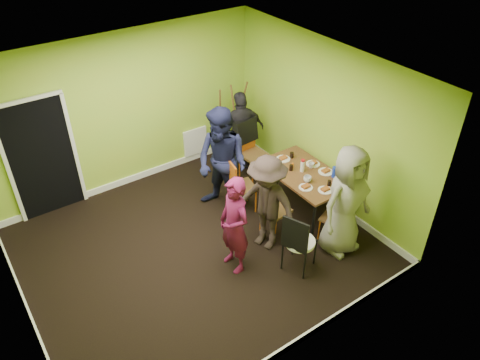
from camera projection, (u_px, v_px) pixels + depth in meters
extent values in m
plane|color=black|center=(197.00, 247.00, 7.29)|extent=(5.00, 5.00, 0.00)
cube|color=#A5C031|center=(125.00, 112.00, 7.99)|extent=(5.00, 0.04, 2.80)
cube|color=#A5C031|center=(297.00, 271.00, 4.98)|extent=(5.00, 0.04, 2.80)
cube|color=#A5C031|center=(1.00, 244.00, 5.32)|extent=(0.04, 4.50, 2.80)
cube|color=#A5C031|center=(324.00, 124.00, 7.65)|extent=(0.04, 4.50, 2.80)
cube|color=white|center=(184.00, 78.00, 5.68)|extent=(5.00, 4.50, 0.04)
cube|color=black|center=(42.00, 159.00, 7.49)|extent=(1.00, 0.05, 2.04)
cube|color=white|center=(195.00, 142.00, 9.16)|extent=(0.50, 0.04, 0.55)
cylinder|color=black|center=(313.00, 222.00, 7.24)|extent=(0.04, 0.04, 0.71)
cylinder|color=black|center=(349.00, 204.00, 7.60)|extent=(0.04, 0.04, 0.71)
cylinder|color=black|center=(260.00, 180.00, 8.16)|extent=(0.04, 0.04, 0.71)
cylinder|color=black|center=(294.00, 166.00, 8.53)|extent=(0.04, 0.04, 0.71)
cube|color=brown|center=(305.00, 174.00, 7.67)|extent=(0.90, 1.50, 0.04)
cylinder|color=orange|center=(229.00, 195.00, 8.02)|extent=(0.03, 0.03, 0.46)
cylinder|color=orange|center=(237.00, 206.00, 7.76)|extent=(0.03, 0.03, 0.46)
cylinder|color=orange|center=(247.00, 190.00, 8.14)|extent=(0.03, 0.03, 0.46)
cylinder|color=orange|center=(256.00, 201.00, 7.88)|extent=(0.03, 0.03, 0.46)
cube|color=brown|center=(242.00, 187.00, 7.82)|extent=(0.48, 0.48, 0.04)
cube|color=orange|center=(231.00, 176.00, 7.59)|extent=(0.10, 0.39, 0.51)
cylinder|color=orange|center=(260.00, 220.00, 7.48)|extent=(0.03, 0.03, 0.44)
cylinder|color=orange|center=(275.00, 231.00, 7.28)|extent=(0.03, 0.03, 0.44)
cylinder|color=orange|center=(275.00, 212.00, 7.66)|extent=(0.03, 0.03, 0.44)
cylinder|color=orange|center=(290.00, 221.00, 7.46)|extent=(0.03, 0.03, 0.44)
cube|color=brown|center=(276.00, 210.00, 7.34)|extent=(0.44, 0.44, 0.04)
cube|color=orange|center=(268.00, 202.00, 7.09)|extent=(0.08, 0.37, 0.49)
cylinder|color=orange|center=(254.00, 158.00, 8.94)|extent=(0.03, 0.03, 0.49)
cylinder|color=orange|center=(240.00, 165.00, 8.75)|extent=(0.03, 0.03, 0.49)
cylinder|color=orange|center=(268.00, 167.00, 8.71)|extent=(0.03, 0.03, 0.49)
cylinder|color=orange|center=(253.00, 174.00, 8.52)|extent=(0.03, 0.03, 0.49)
cube|color=brown|center=(254.00, 155.00, 8.59)|extent=(0.47, 0.47, 0.04)
cube|color=orange|center=(247.00, 137.00, 8.55)|extent=(0.42, 0.07, 0.54)
cylinder|color=orange|center=(337.00, 237.00, 7.20)|extent=(0.02, 0.02, 0.40)
cylinder|color=orange|center=(345.00, 226.00, 7.40)|extent=(0.02, 0.02, 0.40)
cylinder|color=orange|center=(319.00, 229.00, 7.34)|extent=(0.02, 0.02, 0.40)
cylinder|color=orange|center=(328.00, 219.00, 7.54)|extent=(0.02, 0.02, 0.40)
cube|color=brown|center=(334.00, 218.00, 7.25)|extent=(0.46, 0.46, 0.04)
cube|color=orange|center=(346.00, 210.00, 7.04)|extent=(0.33, 0.14, 0.44)
cylinder|color=black|center=(282.00, 257.00, 6.79)|extent=(0.03, 0.03, 0.47)
cylinder|color=black|center=(304.00, 267.00, 6.63)|extent=(0.03, 0.03, 0.47)
cylinder|color=black|center=(293.00, 243.00, 7.03)|extent=(0.03, 0.03, 0.47)
cylinder|color=black|center=(315.00, 252.00, 6.88)|extent=(0.03, 0.03, 0.47)
cylinder|color=white|center=(300.00, 242.00, 6.69)|extent=(0.44, 0.44, 0.05)
cube|color=black|center=(295.00, 235.00, 6.39)|extent=(0.18, 0.38, 0.53)
cylinder|color=brown|center=(220.00, 124.00, 8.94)|extent=(0.23, 0.37, 1.59)
cylinder|color=brown|center=(238.00, 118.00, 9.13)|extent=(0.23, 0.37, 1.59)
cylinder|color=brown|center=(236.00, 126.00, 8.88)|extent=(0.03, 0.36, 1.55)
cube|color=brown|center=(231.00, 124.00, 9.03)|extent=(0.43, 0.04, 0.04)
cylinder|color=white|center=(273.00, 166.00, 7.81)|extent=(0.25, 0.25, 0.01)
cylinder|color=white|center=(306.00, 187.00, 7.31)|extent=(0.22, 0.22, 0.01)
cylinder|color=white|center=(283.00, 159.00, 7.98)|extent=(0.24, 0.24, 0.01)
cylinder|color=white|center=(325.00, 190.00, 7.25)|extent=(0.23, 0.23, 0.01)
cylinder|color=white|center=(313.00, 164.00, 7.86)|extent=(0.24, 0.24, 0.01)
cylinder|color=white|center=(326.00, 172.00, 7.66)|extent=(0.25, 0.25, 0.01)
cylinder|color=white|center=(302.00, 166.00, 7.63)|extent=(0.07, 0.07, 0.19)
cylinder|color=#1734B1|center=(335.00, 172.00, 7.50)|extent=(0.08, 0.08, 0.18)
cylinder|color=orange|center=(293.00, 165.00, 7.76)|extent=(0.04, 0.04, 0.08)
cylinder|color=black|center=(291.00, 168.00, 7.68)|extent=(0.06, 0.06, 0.10)
cylinder|color=black|center=(292.00, 155.00, 8.00)|extent=(0.07, 0.07, 0.10)
cylinder|color=black|center=(329.00, 183.00, 7.34)|extent=(0.06, 0.06, 0.09)
imported|color=white|center=(307.00, 179.00, 7.41)|extent=(0.13, 0.13, 0.10)
imported|color=white|center=(311.00, 165.00, 7.75)|extent=(0.10, 0.10, 0.09)
imported|color=#5D1036|center=(234.00, 226.00, 6.53)|extent=(0.38, 0.57, 1.55)
imported|color=#141734|center=(222.00, 163.00, 7.53)|extent=(0.98, 1.10, 1.89)
imported|color=black|center=(266.00, 204.00, 6.90)|extent=(0.88, 1.16, 1.60)
imported|color=#242227|center=(241.00, 132.00, 8.68)|extent=(0.97, 0.52, 1.58)
imported|color=gray|center=(346.00, 201.00, 6.79)|extent=(0.90, 0.60, 1.79)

